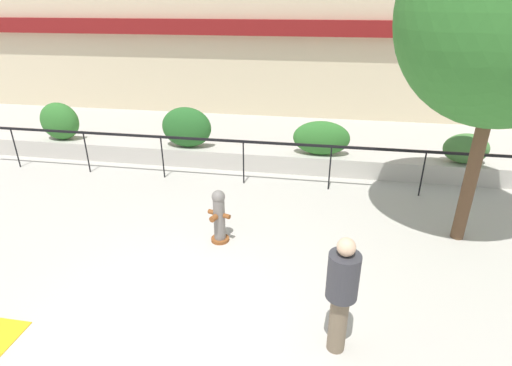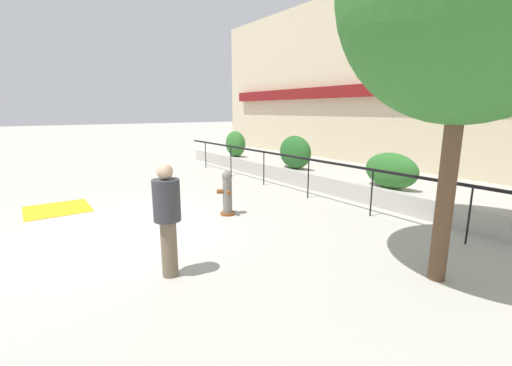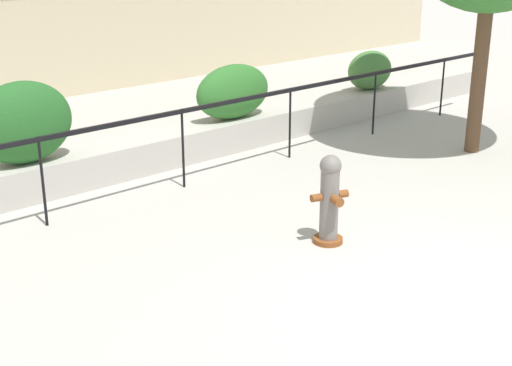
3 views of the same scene
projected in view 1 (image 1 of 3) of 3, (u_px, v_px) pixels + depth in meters
ground_plane at (178, 320)px, 5.86m from camera, size 120.00×120.00×0.00m
building_facade at (280, 9)px, 14.93m from camera, size 30.00×1.36×8.00m
planter_wall_low at (251, 159)px, 11.13m from camera, size 18.00×0.70×0.50m
fence_railing_segment at (243, 145)px, 9.83m from camera, size 15.00×0.05×1.15m
hedge_bush_0 at (60, 121)px, 11.68m from camera, size 1.17×0.70×1.10m
hedge_bush_1 at (187, 127)px, 11.08m from camera, size 1.41×0.70×1.13m
hedge_bush_2 at (321, 138)px, 10.54m from camera, size 1.50×0.61×0.92m
hedge_bush_3 at (466, 149)px, 10.02m from camera, size 1.10×0.66×0.77m
fire_hydrant at (219, 216)px, 7.56m from camera, size 0.48×0.48×1.08m
street_tree at (512, 11)px, 6.19m from camera, size 3.53×3.18×5.98m
pedestrian at (342, 289)px, 4.98m from camera, size 0.48×0.48×1.73m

